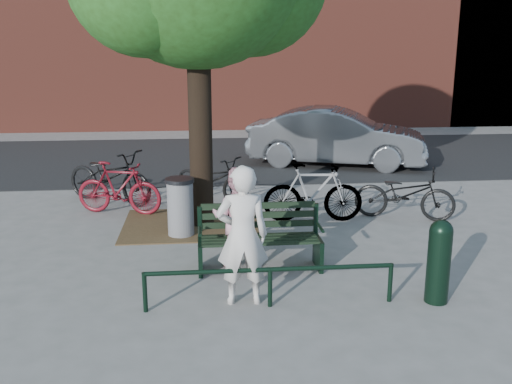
{
  "coord_description": "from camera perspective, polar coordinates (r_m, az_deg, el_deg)",
  "views": [
    {
      "loc": [
        -0.79,
        -7.56,
        3.08
      ],
      "look_at": [
        0.04,
        1.0,
        0.88
      ],
      "focal_mm": 40.0,
      "sensor_mm": 36.0,
      "label": 1
    }
  ],
  "objects": [
    {
      "name": "person_right",
      "position": [
        8.08,
        -1.98,
        -2.59
      ],
      "size": [
        0.82,
        0.7,
        1.46
      ],
      "primitive_type": "imported",
      "rotation": [
        0.0,
        0.0,
        2.91
      ],
      "color": "#D18F9F",
      "rests_on": "ground"
    },
    {
      "name": "bicycle_d",
      "position": [
        10.28,
        5.73,
        -0.07
      ],
      "size": [
        1.82,
        0.64,
        1.07
      ],
      "primitive_type": "imported",
      "rotation": [
        0.0,
        0.0,
        1.5
      ],
      "color": "gray",
      "rests_on": "ground"
    },
    {
      "name": "guard_railing",
      "position": [
        6.95,
        1.42,
        -8.35
      ],
      "size": [
        3.06,
        0.06,
        0.51
      ],
      "color": "black",
      "rests_on": "ground"
    },
    {
      "name": "parked_car",
      "position": [
        15.29,
        8.07,
        5.46
      ],
      "size": [
        4.9,
        3.0,
        1.52
      ],
      "primitive_type": "imported",
      "rotation": [
        0.0,
        0.0,
        1.25
      ],
      "color": "slate",
      "rests_on": "ground"
    },
    {
      "name": "bicycle_a",
      "position": [
        11.86,
        -14.45,
        1.53
      ],
      "size": [
        2.14,
        1.74,
        1.09
      ],
      "primitive_type": "imported",
      "rotation": [
        0.0,
        0.0,
        0.99
      ],
      "color": "black",
      "rests_on": "ground"
    },
    {
      "name": "road",
      "position": [
        16.37,
        -2.68,
        3.5
      ],
      "size": [
        40.0,
        7.0,
        0.01
      ],
      "primitive_type": "cube",
      "color": "black",
      "rests_on": "ground"
    },
    {
      "name": "park_bench",
      "position": [
        8.11,
        0.33,
        -4.39
      ],
      "size": [
        1.74,
        0.54,
        0.97
      ],
      "color": "black",
      "rests_on": "ground"
    },
    {
      "name": "dirt_pit",
      "position": [
        10.24,
        -6.47,
        -3.22
      ],
      "size": [
        2.4,
        2.0,
        0.02
      ],
      "primitive_type": "cube",
      "color": "brown",
      "rests_on": "ground"
    },
    {
      "name": "litter_bin",
      "position": [
        9.56,
        -7.57,
        -1.48
      ],
      "size": [
        0.48,
        0.48,
        0.98
      ],
      "color": "gray",
      "rests_on": "ground"
    },
    {
      "name": "bollard",
      "position": [
        7.36,
        17.84,
        -6.35
      ],
      "size": [
        0.28,
        0.28,
        1.06
      ],
      "color": "black",
      "rests_on": "ground"
    },
    {
      "name": "person_left",
      "position": [
        6.9,
        -1.37,
        -4.39
      ],
      "size": [
        0.64,
        0.42,
        1.74
      ],
      "primitive_type": "imported",
      "rotation": [
        0.0,
        0.0,
        3.15
      ],
      "color": "beige",
      "rests_on": "ground"
    },
    {
      "name": "bicycle_c",
      "position": [
        11.54,
        -4.44,
        1.27
      ],
      "size": [
        1.82,
        1.69,
        0.97
      ],
      "primitive_type": "imported",
      "rotation": [
        0.0,
        0.0,
        0.86
      ],
      "color": "black",
      "rests_on": "ground"
    },
    {
      "name": "bicycle_e",
      "position": [
        10.75,
        14.64,
        -0.18
      ],
      "size": [
        1.91,
        1.23,
        0.95
      ],
      "primitive_type": "imported",
      "rotation": [
        0.0,
        0.0,
        1.2
      ],
      "color": "black",
      "rests_on": "ground"
    },
    {
      "name": "bicycle_b",
      "position": [
        11.03,
        -13.56,
        0.39
      ],
      "size": [
        1.73,
        0.93,
        1.0
      ],
      "primitive_type": "imported",
      "rotation": [
        0.0,
        0.0,
        1.28
      ],
      "color": "maroon",
      "rests_on": "ground"
    },
    {
      "name": "ground",
      "position": [
        8.21,
        0.39,
        -7.73
      ],
      "size": [
        90.0,
        90.0,
        0.0
      ],
      "primitive_type": "plane",
      "color": "gray",
      "rests_on": "ground"
    }
  ]
}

